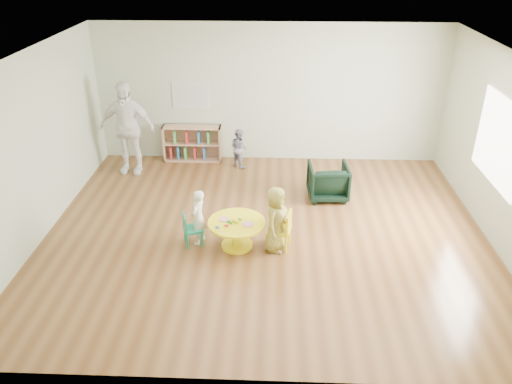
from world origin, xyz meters
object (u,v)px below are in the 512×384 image
(child_left, at_px, (198,217))
(adult_caretaker, at_px, (127,128))
(activity_table, at_px, (237,229))
(kid_chair_right, at_px, (282,229))
(toddler, at_px, (239,148))
(armchair, at_px, (328,181))
(kid_chair_left, at_px, (190,228))
(child_right, at_px, (276,219))
(bookshelf, at_px, (192,143))

(child_left, xyz_separation_m, adult_caretaker, (-1.74, 2.55, 0.47))
(activity_table, height_order, child_left, child_left)
(kid_chair_right, distance_m, toddler, 3.09)
(kid_chair_right, bearing_deg, armchair, -14.44)
(armchair, relative_size, toddler, 0.88)
(kid_chair_left, distance_m, adult_caretaker, 3.13)
(kid_chair_left, bearing_deg, kid_chair_right, 71.01)
(child_left, xyz_separation_m, toddler, (0.42, 2.89, -0.04))
(adult_caretaker, bearing_deg, child_right, -39.85)
(bookshelf, distance_m, adult_caretaker, 1.42)
(child_right, bearing_deg, kid_chair_left, 105.47)
(activity_table, distance_m, adult_caretaker, 3.58)
(kid_chair_left, relative_size, adult_caretaker, 0.29)
(kid_chair_left, distance_m, toddler, 3.00)
(toddler, bearing_deg, child_left, 126.28)
(adult_caretaker, bearing_deg, kid_chair_right, -38.31)
(activity_table, distance_m, kid_chair_right, 0.69)
(activity_table, xyz_separation_m, kid_chair_left, (-0.71, 0.04, -0.02))
(bookshelf, bearing_deg, armchair, -30.76)
(activity_table, bearing_deg, adult_caretaker, 131.33)
(kid_chair_right, xyz_separation_m, child_right, (-0.10, -0.05, 0.19))
(armchair, height_order, child_left, child_left)
(child_right, bearing_deg, kid_chair_right, -42.96)
(kid_chair_right, bearing_deg, activity_table, 103.08)
(activity_table, xyz_separation_m, child_right, (0.59, -0.04, 0.21))
(activity_table, bearing_deg, bookshelf, 109.88)
(bookshelf, height_order, adult_caretaker, adult_caretaker)
(armchair, bearing_deg, bookshelf, -34.74)
(child_right, distance_m, adult_caretaker, 3.98)
(armchair, height_order, child_right, child_right)
(armchair, distance_m, child_left, 2.64)
(armchair, bearing_deg, activity_table, 43.72)
(kid_chair_right, xyz_separation_m, armchair, (0.83, 1.66, -0.00))
(toddler, xyz_separation_m, adult_caretaker, (-2.15, -0.33, 0.52))
(bookshelf, distance_m, armchair, 3.15)
(adult_caretaker, bearing_deg, toddler, 11.66)
(kid_chair_left, bearing_deg, child_right, 68.57)
(bookshelf, height_order, child_right, child_right)
(bookshelf, xyz_separation_m, armchair, (2.70, -1.61, -0.04))
(kid_chair_left, relative_size, bookshelf, 0.44)
(kid_chair_left, xyz_separation_m, child_left, (0.12, 0.06, 0.16))
(armchair, relative_size, adult_caretaker, 0.38)
(child_left, distance_m, toddler, 2.92)
(kid_chair_right, bearing_deg, adult_caretaker, 61.01)
(kid_chair_left, bearing_deg, toddler, 151.63)
(kid_chair_right, relative_size, toddler, 0.75)
(activity_table, xyz_separation_m, adult_caretaker, (-2.33, 2.65, 0.62))
(activity_table, height_order, bookshelf, bookshelf)
(kid_chair_left, relative_size, child_left, 0.59)
(child_right, bearing_deg, toddler, 33.03)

